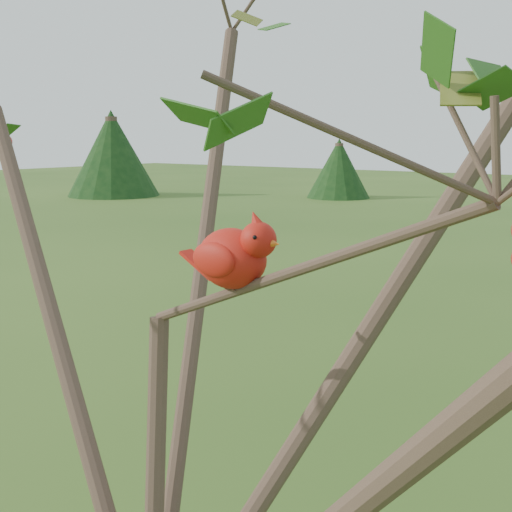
# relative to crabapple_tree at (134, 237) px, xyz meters

# --- Properties ---
(crabapple_tree) EXTENTS (2.35, 2.05, 2.95)m
(crabapple_tree) POSITION_rel_crabapple_tree_xyz_m (0.00, 0.00, 0.00)
(crabapple_tree) COLOR #3F2B22
(crabapple_tree) RESTS_ON ground
(cardinal) EXTENTS (0.20, 0.11, 0.14)m
(cardinal) POSITION_rel_crabapple_tree_xyz_m (0.11, 0.11, -0.03)
(cardinal) COLOR red
(cardinal) RESTS_ON ground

